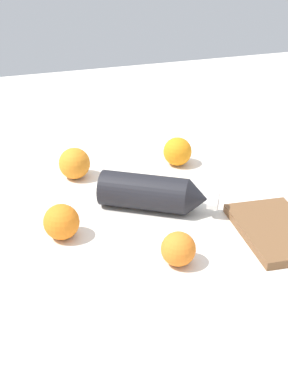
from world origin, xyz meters
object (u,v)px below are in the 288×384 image
at_px(orange_3, 74,163).
at_px(orange_1, 178,249).
at_px(orange_2, 177,151).
at_px(cutting_board, 276,230).
at_px(orange_0, 61,222).
at_px(water_bottle, 155,193).

bearing_deg(orange_3, orange_1, -165.66).
distance_m(orange_1, orange_2, 0.43).
height_order(orange_2, orange_3, orange_3).
xyz_separation_m(orange_1, cutting_board, (0.03, -0.23, -0.02)).
bearing_deg(orange_0, orange_1, -130.13).
bearing_deg(cutting_board, orange_2, 15.56).
bearing_deg(orange_0, orange_2, -54.81).
height_order(orange_1, orange_2, orange_2).
relative_size(orange_2, orange_3, 0.95).
relative_size(orange_0, orange_3, 0.94).
height_order(orange_3, cutting_board, orange_3).
relative_size(water_bottle, orange_3, 3.26).
bearing_deg(orange_3, orange_2, -92.31).
bearing_deg(orange_3, orange_0, 162.49).
xyz_separation_m(orange_3, cutting_board, (-0.39, -0.33, -0.03)).
height_order(water_bottle, cutting_board, water_bottle).
xyz_separation_m(water_bottle, cutting_board, (-0.18, -0.20, -0.03)).
xyz_separation_m(orange_1, orange_2, (0.40, -0.16, 0.00)).
xyz_separation_m(orange_0, orange_1, (-0.16, -0.19, -0.00)).
xyz_separation_m(orange_0, orange_2, (0.25, -0.35, 0.00)).
xyz_separation_m(orange_0, cutting_board, (-0.13, -0.41, -0.03)).
distance_m(water_bottle, cutting_board, 0.27).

